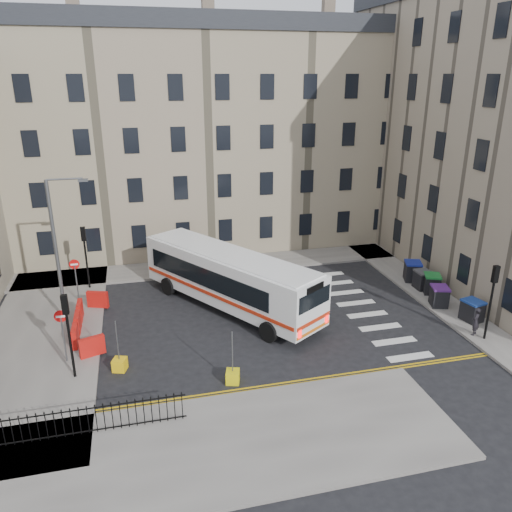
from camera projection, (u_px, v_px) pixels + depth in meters
name	position (u px, v px, depth m)	size (l,w,h in m)	color
ground	(296.00, 313.00, 29.36)	(120.00, 120.00, 0.00)	black
pavement_north	(179.00, 269.00, 35.81)	(36.00, 3.20, 0.15)	slate
pavement_east	(400.00, 273.00, 35.01)	(2.40, 26.00, 0.15)	slate
pavement_west	(45.00, 332.00, 27.08)	(6.00, 22.00, 0.15)	slate
pavement_sw	(202.00, 448.00, 18.63)	(20.00, 6.00, 0.15)	slate
terrace_north	(152.00, 137.00, 38.94)	(38.30, 10.80, 17.20)	gray
traffic_light_east	(493.00, 291.00, 25.30)	(0.28, 0.22, 4.10)	black
traffic_light_nw	(85.00, 248.00, 31.58)	(0.28, 0.22, 4.10)	black
traffic_light_sw	(68.00, 324.00, 22.01)	(0.28, 0.22, 4.10)	black
streetlamp	(56.00, 250.00, 26.75)	(0.50, 0.22, 8.14)	#595B5E
no_entry_north	(75.00, 272.00, 29.92)	(0.60, 0.08, 3.00)	#595B5E
no_entry_south	(62.00, 325.00, 23.54)	(0.60, 0.08, 3.00)	#595B5E
roadworks_barriers	(85.00, 322.00, 26.91)	(1.66, 6.26, 1.00)	red
iron_railings	(84.00, 421.00, 19.08)	(7.80, 0.04, 1.20)	black
bus	(229.00, 277.00, 29.39)	(9.09, 12.04, 3.40)	white
wheelie_bin_a	(472.00, 310.00, 27.96)	(1.16, 1.27, 1.21)	black
wheelie_bin_b	(439.00, 296.00, 29.77)	(1.25, 1.34, 1.22)	black
wheelie_bin_c	(432.00, 284.00, 31.50)	(1.33, 1.41, 1.23)	black
wheelie_bin_d	(423.00, 280.00, 32.16)	(0.95, 1.09, 1.20)	black
wheelie_bin_e	(412.00, 271.00, 33.40)	(1.38, 1.48, 1.31)	black
pedestrian	(476.00, 321.00, 26.36)	(0.57, 0.37, 1.56)	black
bollard_yellow	(120.00, 364.00, 23.60)	(0.60, 0.60, 0.60)	yellow
bollard_chevron	(233.00, 377.00, 22.65)	(0.60, 0.60, 0.60)	yellow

